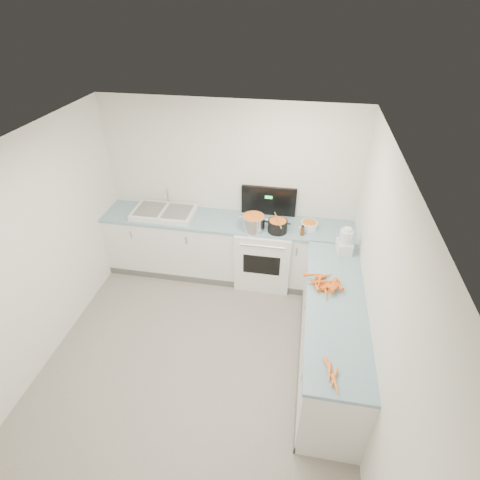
% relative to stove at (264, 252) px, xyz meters
% --- Properties ---
extents(floor, '(3.50, 4.00, 0.00)m').
position_rel_stove_xyz_m(floor, '(-0.55, -1.69, -0.47)').
color(floor, gray).
rests_on(floor, ground).
extents(ceiling, '(3.50, 4.00, 0.00)m').
position_rel_stove_xyz_m(ceiling, '(-0.55, -1.69, 2.03)').
color(ceiling, white).
rests_on(ceiling, ground).
extents(wall_back, '(3.50, 0.00, 2.50)m').
position_rel_stove_xyz_m(wall_back, '(-0.55, 0.31, 0.78)').
color(wall_back, white).
rests_on(wall_back, ground).
extents(wall_left, '(0.00, 4.00, 2.50)m').
position_rel_stove_xyz_m(wall_left, '(-2.30, -1.69, 0.78)').
color(wall_left, white).
rests_on(wall_left, ground).
extents(wall_right, '(0.00, 4.00, 2.50)m').
position_rel_stove_xyz_m(wall_right, '(1.20, -1.69, 0.78)').
color(wall_right, white).
rests_on(wall_right, ground).
extents(counter_back, '(3.50, 0.62, 0.94)m').
position_rel_stove_xyz_m(counter_back, '(-0.55, 0.01, -0.00)').
color(counter_back, white).
rests_on(counter_back, ground).
extents(counter_right, '(0.62, 2.20, 0.94)m').
position_rel_stove_xyz_m(counter_right, '(0.90, -1.39, -0.00)').
color(counter_right, white).
rests_on(counter_right, ground).
extents(stove, '(0.76, 0.65, 1.36)m').
position_rel_stove_xyz_m(stove, '(0.00, 0.00, 0.00)').
color(stove, white).
rests_on(stove, ground).
extents(sink, '(0.86, 0.52, 0.31)m').
position_rel_stove_xyz_m(sink, '(-1.45, 0.02, 0.50)').
color(sink, white).
rests_on(sink, counter_back).
extents(steel_pot, '(0.31, 0.31, 0.22)m').
position_rel_stove_xyz_m(steel_pot, '(-0.15, -0.15, 0.56)').
color(steel_pot, silver).
rests_on(steel_pot, stove).
extents(black_pot, '(0.29, 0.29, 0.18)m').
position_rel_stove_xyz_m(black_pot, '(0.17, -0.14, 0.54)').
color(black_pot, black).
rests_on(black_pot, stove).
extents(wooden_spoon, '(0.14, 0.39, 0.02)m').
position_rel_stove_xyz_m(wooden_spoon, '(0.17, -0.14, 0.64)').
color(wooden_spoon, '#AD7A47').
rests_on(wooden_spoon, black_pot).
extents(mixing_bowl, '(0.25, 0.25, 0.10)m').
position_rel_stove_xyz_m(mixing_bowl, '(0.58, -0.00, 0.52)').
color(mixing_bowl, white).
rests_on(mixing_bowl, counter_back).
extents(extract_bottle, '(0.05, 0.05, 0.13)m').
position_rel_stove_xyz_m(extract_bottle, '(0.50, -0.17, 0.53)').
color(extract_bottle, '#593319').
rests_on(extract_bottle, counter_back).
extents(spice_jar, '(0.05, 0.05, 0.08)m').
position_rel_stove_xyz_m(spice_jar, '(0.48, -0.14, 0.51)').
color(spice_jar, '#E5B266').
rests_on(spice_jar, counter_back).
extents(food_processor, '(0.19, 0.23, 0.34)m').
position_rel_stove_xyz_m(food_processor, '(1.01, -0.46, 0.61)').
color(food_processor, white).
rests_on(food_processor, counter_right).
extents(carrot_pile, '(0.44, 0.45, 0.09)m').
position_rel_stove_xyz_m(carrot_pile, '(0.79, -1.14, 0.50)').
color(carrot_pile, orange).
rests_on(carrot_pile, counter_right).
extents(peeled_carrots, '(0.14, 0.36, 0.04)m').
position_rel_stove_xyz_m(peeled_carrots, '(0.82, -2.28, 0.49)').
color(peeled_carrots, orange).
rests_on(peeled_carrots, counter_right).
extents(peelings, '(0.18, 0.26, 0.01)m').
position_rel_stove_xyz_m(peelings, '(-1.60, 0.02, 0.54)').
color(peelings, tan).
rests_on(peelings, sink).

